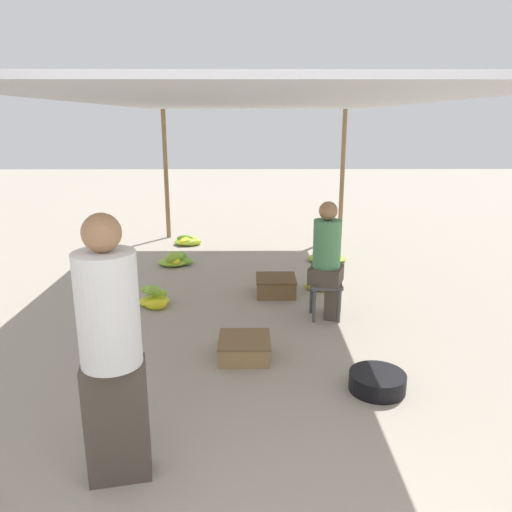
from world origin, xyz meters
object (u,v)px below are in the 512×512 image
(basin_black, at_px, (377,382))
(crate_mid, at_px, (276,286))
(banana_pile_left_1, at_px, (175,260))
(crate_near, at_px, (244,348))
(banana_pile_left_2, at_px, (188,241))
(stool, at_px, (325,289))
(vendor_foreground, at_px, (111,349))
(banana_pile_right_1, at_px, (327,257))
(banana_pile_left_0, at_px, (154,298))
(banana_pile_right_0, at_px, (319,283))
(vendor_seated, at_px, (328,259))

(basin_black, bearing_deg, crate_mid, 107.35)
(banana_pile_left_1, xyz_separation_m, crate_near, (1.10, -3.03, 0.01))
(basin_black, xyz_separation_m, banana_pile_left_2, (-2.15, 4.90, -0.01))
(stool, distance_m, banana_pile_left_1, 2.88)
(vendor_foreground, distance_m, banana_pile_left_1, 4.70)
(banana_pile_left_2, xyz_separation_m, banana_pile_right_1, (2.29, -1.08, 0.01))
(banana_pile_left_2, relative_size, crate_near, 1.07)
(banana_pile_left_1, bearing_deg, banana_pile_right_1, 4.75)
(basin_black, xyz_separation_m, banana_pile_left_0, (-2.19, 1.93, 0.02))
(banana_pile_left_1, distance_m, banana_pile_right_0, 2.33)
(banana_pile_right_0, distance_m, crate_mid, 0.61)
(vendor_seated, distance_m, banana_pile_left_1, 2.94)
(vendor_foreground, height_order, crate_near, vendor_foreground)
(crate_near, distance_m, crate_mid, 1.76)
(crate_near, bearing_deg, stool, 47.32)
(banana_pile_left_1, relative_size, banana_pile_right_1, 0.97)
(vendor_foreground, bearing_deg, basin_black, 28.51)
(banana_pile_left_1, xyz_separation_m, banana_pile_right_1, (2.33, 0.19, -0.01))
(crate_mid, bearing_deg, vendor_seated, -55.39)
(banana_pile_left_0, xyz_separation_m, banana_pile_right_0, (2.04, 0.59, -0.02))
(basin_black, bearing_deg, banana_pile_left_0, 138.58)
(vendor_seated, relative_size, banana_pile_left_1, 2.29)
(vendor_foreground, height_order, banana_pile_left_1, vendor_foreground)
(vendor_seated, distance_m, banana_pile_left_2, 3.92)
(vendor_foreground, xyz_separation_m, vendor_seated, (1.64, 2.56, -0.18))
(banana_pile_left_0, bearing_deg, stool, -10.89)
(banana_pile_left_2, distance_m, banana_pile_right_0, 3.11)
(stool, relative_size, banana_pile_left_0, 0.97)
(vendor_foreground, relative_size, banana_pile_left_2, 3.26)
(banana_pile_left_0, bearing_deg, banana_pile_right_0, 16.07)
(stool, height_order, banana_pile_right_0, stool)
(basin_black, relative_size, banana_pile_right_0, 1.20)
(banana_pile_left_1, bearing_deg, vendor_seated, -45.96)
(vendor_foreground, distance_m, crate_near, 1.92)
(stool, distance_m, banana_pile_right_1, 2.31)
(vendor_foreground, bearing_deg, banana_pile_right_1, 67.69)
(vendor_foreground, distance_m, crate_mid, 3.58)
(stool, bearing_deg, vendor_seated, 19.72)
(stool, distance_m, basin_black, 1.59)
(vendor_seated, distance_m, banana_pile_right_0, 1.14)
(vendor_foreground, height_order, vendor_seated, vendor_foreground)
(vendor_seated, xyz_separation_m, banana_pile_left_2, (-1.95, 3.34, -0.62))
(banana_pile_right_0, bearing_deg, banana_pile_left_0, -163.93)
(banana_pile_left_2, bearing_deg, vendor_seated, -59.69)
(basin_black, relative_size, banana_pile_left_2, 0.90)
(banana_pile_left_2, bearing_deg, crate_near, -76.23)
(banana_pile_right_0, bearing_deg, banana_pile_right_1, 77.75)
(banana_pile_left_0, distance_m, crate_mid, 1.51)
(vendor_seated, height_order, banana_pile_right_0, vendor_seated)
(vendor_seated, xyz_separation_m, banana_pile_right_0, (0.05, 0.96, -0.61))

